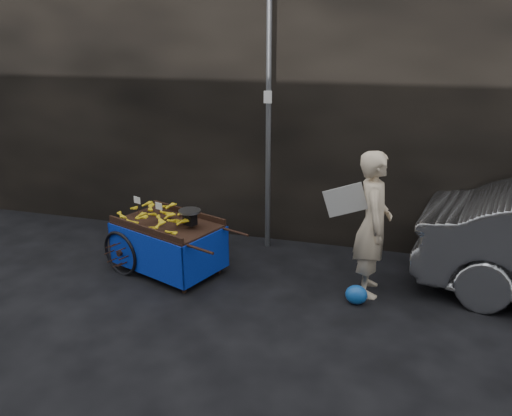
% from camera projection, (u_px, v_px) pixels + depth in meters
% --- Properties ---
extents(ground, '(80.00, 80.00, 0.00)m').
position_uv_depth(ground, '(224.00, 279.00, 7.07)').
color(ground, black).
rests_on(ground, ground).
extents(building_wall, '(13.50, 2.00, 5.00)m').
position_uv_depth(building_wall, '(293.00, 82.00, 8.50)').
color(building_wall, black).
rests_on(building_wall, ground).
extents(street_pole, '(0.12, 0.10, 4.00)m').
position_uv_depth(street_pole, '(268.00, 123.00, 7.50)').
color(street_pole, slate).
rests_on(street_pole, ground).
extents(banana_cart, '(2.18, 1.53, 1.09)m').
position_uv_depth(banana_cart, '(165.00, 227.00, 7.12)').
color(banana_cart, black).
rests_on(banana_cart, ground).
extents(vendor, '(0.92, 0.75, 1.93)m').
position_uv_depth(vendor, '(373.00, 224.00, 6.42)').
color(vendor, beige).
rests_on(vendor, ground).
extents(plastic_bag, '(0.28, 0.23, 0.25)m').
position_uv_depth(plastic_bag, '(356.00, 295.00, 6.38)').
color(plastic_bag, '#1755AF').
rests_on(plastic_bag, ground).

